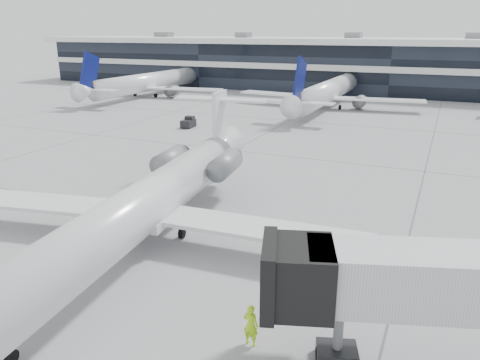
% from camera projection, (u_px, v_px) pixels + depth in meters
% --- Properties ---
extents(ground, '(220.00, 220.00, 0.00)m').
position_uv_depth(ground, '(245.00, 233.00, 30.92)').
color(ground, gray).
rests_on(ground, ground).
extents(terminal, '(170.00, 22.00, 10.00)m').
position_uv_depth(terminal, '(396.00, 68.00, 100.69)').
color(terminal, black).
rests_on(terminal, ground).
extents(bg_jet_left, '(32.00, 40.00, 9.60)m').
position_uv_depth(bg_jet_left, '(151.00, 96.00, 96.22)').
color(bg_jet_left, white).
rests_on(bg_jet_left, ground).
extents(bg_jet_center, '(32.00, 40.00, 9.60)m').
position_uv_depth(bg_jet_center, '(328.00, 107.00, 81.85)').
color(bg_jet_center, white).
rests_on(bg_jet_center, ground).
extents(regional_jet, '(27.29, 34.07, 7.87)m').
position_uv_depth(regional_jet, '(147.00, 203.00, 28.67)').
color(regional_jet, silver).
rests_on(regional_jet, ground).
extents(ramp_worker, '(0.72, 0.50, 1.90)m').
position_uv_depth(ramp_worker, '(251.00, 325.00, 19.69)').
color(ramp_worker, '#BBFF1A').
rests_on(ramp_worker, ground).
extents(traffic_cone, '(0.47, 0.47, 0.63)m').
position_uv_depth(traffic_cone, '(171.00, 186.00, 39.27)').
color(traffic_cone, '#F7390D').
rests_on(traffic_cone, ground).
extents(far_tug, '(1.56, 2.45, 1.50)m').
position_uv_depth(far_tug, '(189.00, 123.00, 64.47)').
color(far_tug, black).
rests_on(far_tug, ground).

